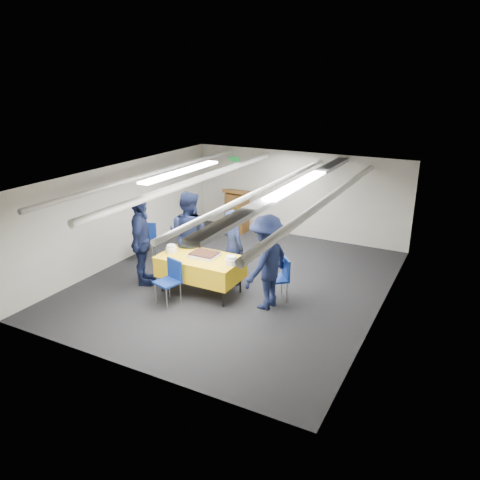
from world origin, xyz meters
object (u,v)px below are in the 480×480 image
(chair_left, at_px, (147,238))
(chair_near, at_px, (171,277))
(sheet_cake, at_px, (204,255))
(sailor_b, at_px, (189,235))
(sailor_d, at_px, (267,262))
(podium, at_px, (237,210))
(chair_right, at_px, (281,275))
(sailor_c, at_px, (142,242))
(sailor_a, at_px, (233,247))
(serving_table, at_px, (201,267))

(chair_left, bearing_deg, chair_near, -41.30)
(sheet_cake, bearing_deg, chair_left, 156.99)
(sheet_cake, height_order, sailor_b, sailor_b)
(sailor_d, bearing_deg, chair_near, -58.66)
(podium, xyz_separation_m, chair_right, (2.76, -3.37, -0.08))
(sailor_c, bearing_deg, sailor_d, -112.52)
(chair_near, bearing_deg, chair_left, 138.70)
(sailor_b, relative_size, sailor_c, 1.03)
(podium, distance_m, sailor_d, 4.60)
(sheet_cake, bearing_deg, sailor_b, 144.31)
(chair_near, distance_m, sailor_d, 1.88)
(sailor_a, bearing_deg, sheet_cake, 91.27)
(sheet_cake, height_order, chair_right, chair_right)
(podium, height_order, sailor_c, sailor_c)
(sheet_cake, bearing_deg, sailor_a, 67.49)
(chair_right, relative_size, sailor_c, 0.46)
(chair_near, height_order, sailor_a, sailor_a)
(chair_right, xyz_separation_m, sailor_b, (-2.19, 0.11, 0.43))
(serving_table, distance_m, chair_near, 0.70)
(podium, distance_m, chair_near, 4.55)
(chair_left, distance_m, sailor_a, 2.49)
(sheet_cake, relative_size, sailor_b, 0.28)
(serving_table, xyz_separation_m, podium, (-1.20, 3.81, 0.05))
(chair_near, height_order, chair_left, same)
(chair_left, relative_size, sailor_c, 0.46)
(sheet_cake, bearing_deg, sailor_d, 0.13)
(sailor_c, distance_m, sailor_d, 2.75)
(sheet_cake, distance_m, chair_left, 2.39)
(chair_near, distance_m, sailor_a, 1.53)
(sailor_b, bearing_deg, sailor_c, 42.87)
(sheet_cake, distance_m, chair_right, 1.57)
(podium, bearing_deg, chair_near, -78.24)
(chair_left, relative_size, sailor_b, 0.45)
(chair_left, xyz_separation_m, sailor_d, (3.54, -0.92, 0.38))
(sheet_cake, height_order, chair_near, chair_near)
(serving_table, bearing_deg, chair_left, 155.32)
(sailor_a, bearing_deg, serving_table, 87.57)
(serving_table, relative_size, chair_right, 1.93)
(chair_left, distance_m, sailor_c, 1.47)
(serving_table, bearing_deg, chair_right, 15.70)
(chair_near, bearing_deg, sailor_c, 156.35)
(chair_near, bearing_deg, sheet_cake, 63.74)
(sheet_cake, xyz_separation_m, sailor_c, (-1.38, -0.24, 0.12))
(chair_left, height_order, sailor_c, sailor_c)
(sailor_a, xyz_separation_m, sailor_b, (-0.98, -0.17, 0.15))
(sailor_d, bearing_deg, chair_left, -95.47)
(chair_near, relative_size, sailor_a, 0.54)
(serving_table, distance_m, sailor_a, 0.84)
(serving_table, distance_m, chair_right, 1.62)
(sheet_cake, bearing_deg, chair_near, -116.26)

